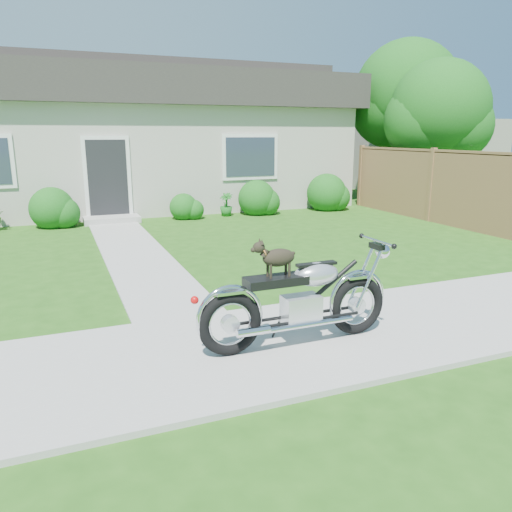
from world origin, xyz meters
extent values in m
plane|color=#235114|center=(0.00, 0.00, 0.00)|extent=(80.00, 80.00, 0.00)
cube|color=#9E9B93|center=(0.00, 0.00, 0.02)|extent=(24.00, 2.20, 0.04)
cube|color=#9E9B93|center=(-1.50, 5.00, 0.01)|extent=(1.20, 8.00, 0.03)
cube|color=beige|center=(0.00, 12.00, 1.50)|extent=(12.00, 6.00, 3.00)
cube|color=#2D2B28|center=(0.00, 12.00, 3.50)|extent=(12.60, 6.60, 1.00)
cube|color=#2D2B28|center=(0.00, 12.00, 4.20)|extent=(12.60, 2.00, 0.60)
cube|color=black|center=(-1.50, 8.97, 1.05)|extent=(1.00, 0.06, 2.10)
cube|color=#9E9B93|center=(-1.50, 8.62, 0.08)|extent=(1.40, 0.70, 0.16)
cube|color=#2D3847|center=(2.50, 8.97, 1.60)|extent=(1.70, 0.05, 1.30)
cube|color=#9B7345|center=(6.30, 5.75, 0.90)|extent=(0.08, 6.50, 1.80)
cube|color=#9B7345|center=(6.30, 9.00, 0.95)|extent=(0.12, 0.12, 1.90)
cube|color=#9B7345|center=(6.30, 5.75, 0.95)|extent=(0.12, 0.12, 1.90)
cube|color=#9B7345|center=(6.30, 5.75, 1.82)|extent=(0.08, 6.50, 0.08)
cylinder|color=#3D2B1C|center=(7.93, 7.52, 1.19)|extent=(0.28, 0.28, 2.39)
sphere|color=#195817|center=(7.93, 7.52, 2.96)|extent=(2.87, 2.87, 2.87)
sphere|color=#195817|center=(8.33, 7.22, 2.49)|extent=(2.10, 2.10, 2.10)
cylinder|color=#3D2B1C|center=(8.22, 9.44, 1.43)|extent=(0.28, 0.28, 2.86)
sphere|color=#195817|center=(8.22, 9.44, 3.54)|extent=(3.43, 3.43, 3.43)
sphere|color=#195817|center=(8.62, 9.14, 2.97)|extent=(2.51, 2.51, 2.51)
sphere|color=#195817|center=(0.37, 8.50, 0.32)|extent=(0.75, 0.75, 0.75)
sphere|color=#195817|center=(4.78, 8.50, 0.50)|extent=(1.18, 1.18, 1.18)
sphere|color=#195817|center=(-2.91, 8.50, 0.45)|extent=(1.07, 1.07, 1.07)
sphere|color=#195817|center=(2.51, 8.50, 0.45)|extent=(1.06, 1.06, 1.06)
imported|color=#1B631D|center=(1.60, 8.55, 0.32)|extent=(0.51, 0.51, 0.65)
torus|color=black|center=(0.20, -0.16, 0.38)|extent=(0.67, 0.11, 0.67)
torus|color=black|center=(-1.30, -0.16, 0.38)|extent=(0.67, 0.11, 0.67)
cube|color=silver|center=(-0.50, -0.16, 0.42)|extent=(0.40, 0.24, 0.30)
ellipsoid|color=silver|center=(-0.33, -0.16, 0.79)|extent=(0.51, 0.29, 0.26)
cube|color=black|center=(-0.80, -0.16, 0.78)|extent=(0.65, 0.26, 0.09)
cube|color=silver|center=(0.20, -0.16, 0.72)|extent=(0.30, 0.14, 0.03)
cube|color=silver|center=(-1.30, -0.16, 0.72)|extent=(0.30, 0.14, 0.03)
cylinder|color=silver|center=(0.42, -0.16, 1.09)|extent=(0.03, 0.60, 0.03)
sphere|color=silver|center=(0.50, -0.16, 0.98)|extent=(0.17, 0.17, 0.17)
cylinder|color=silver|center=(-0.50, -0.29, 0.29)|extent=(1.10, 0.06, 0.06)
ellipsoid|color=black|center=(-0.77, -0.16, 1.02)|extent=(0.35, 0.17, 0.19)
sphere|color=black|center=(-0.98, -0.16, 1.14)|extent=(0.11, 0.11, 0.11)
cylinder|color=black|center=(-0.87, -0.12, 0.89)|extent=(0.03, 0.03, 0.14)
cylinder|color=black|center=(-0.87, -0.20, 0.89)|extent=(0.03, 0.03, 0.14)
cylinder|color=black|center=(-0.66, -0.12, 0.89)|extent=(0.03, 0.03, 0.14)
cylinder|color=black|center=(-0.66, -0.20, 0.89)|extent=(0.03, 0.03, 0.14)
torus|color=#CB7536|center=(-0.93, -0.16, 1.09)|extent=(0.05, 0.10, 0.09)
camera|label=1|loc=(-2.82, -4.63, 2.24)|focal=35.00mm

